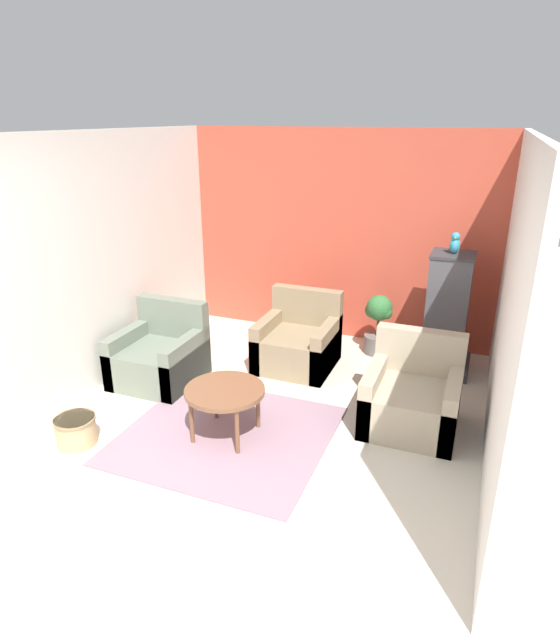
{
  "coord_description": "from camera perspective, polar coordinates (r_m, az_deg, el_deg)",
  "views": [
    {
      "loc": [
        1.62,
        -2.25,
        2.56
      ],
      "look_at": [
        0.0,
        1.87,
        0.85
      ],
      "focal_mm": 30.0,
      "sensor_mm": 36.0,
      "label": 1
    }
  ],
  "objects": [
    {
      "name": "armchair_right",
      "position": [
        4.82,
        13.92,
        -8.1
      ],
      "size": [
        0.78,
        0.79,
        0.79
      ],
      "color": "tan",
      "rests_on": "ground_plane"
    },
    {
      "name": "ground_plane",
      "position": [
        3.77,
        -11.3,
        -22.13
      ],
      "size": [
        20.0,
        20.0,
        0.0
      ],
      "primitive_type": "plane",
      "color": "beige",
      "rests_on": "ground"
    },
    {
      "name": "area_rug",
      "position": [
        4.69,
        -5.72,
        -12.06
      ],
      "size": [
        1.7,
        1.59,
        0.01
      ],
      "color": "gray",
      "rests_on": "ground_plane"
    },
    {
      "name": "wall_left",
      "position": [
        5.55,
        -18.13,
        6.03
      ],
      "size": [
        0.06,
        3.74,
        2.43
      ],
      "color": "silver",
      "rests_on": "ground_plane"
    },
    {
      "name": "armchair_middle",
      "position": [
        5.77,
        1.95,
        -2.47
      ],
      "size": [
        0.78,
        0.79,
        0.79
      ],
      "color": "#8E7A5B",
      "rests_on": "ground_plane"
    },
    {
      "name": "armchair_left",
      "position": [
        5.58,
        -12.67,
        -3.83
      ],
      "size": [
        0.78,
        0.79,
        0.79
      ],
      "color": "slate",
      "rests_on": "ground_plane"
    },
    {
      "name": "wicker_basket",
      "position": [
        4.8,
        -20.95,
        -10.85
      ],
      "size": [
        0.34,
        0.34,
        0.24
      ],
      "color": "tan",
      "rests_on": "ground_plane"
    },
    {
      "name": "wall_right",
      "position": [
        4.34,
        23.32,
        1.3
      ],
      "size": [
        0.06,
        3.74,
        2.43
      ],
      "color": "silver",
      "rests_on": "ground_plane"
    },
    {
      "name": "wall_back_accent",
      "position": [
        6.38,
        6.34,
        8.8
      ],
      "size": [
        3.75,
        0.06,
        2.43
      ],
      "color": "#C64C38",
      "rests_on": "ground_plane"
    },
    {
      "name": "parrot",
      "position": [
        5.61,
        18.17,
        7.77
      ],
      "size": [
        0.1,
        0.18,
        0.22
      ],
      "color": "teal",
      "rests_on": "birdcage"
    },
    {
      "name": "birdcage",
      "position": [
        5.82,
        17.31,
        0.3
      ],
      "size": [
        0.58,
        0.58,
        1.27
      ],
      "color": "#353539",
      "rests_on": "ground_plane"
    },
    {
      "name": "potted_plant",
      "position": [
        6.12,
        10.43,
        -0.16
      ],
      "size": [
        0.32,
        0.3,
        0.69
      ],
      "color": "#66605B",
      "rests_on": "ground_plane"
    },
    {
      "name": "coffee_table",
      "position": [
        4.48,
        -5.91,
        -7.78
      ],
      "size": [
        0.67,
        0.67,
        0.45
      ],
      "color": "brown",
      "rests_on": "ground_plane"
    }
  ]
}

